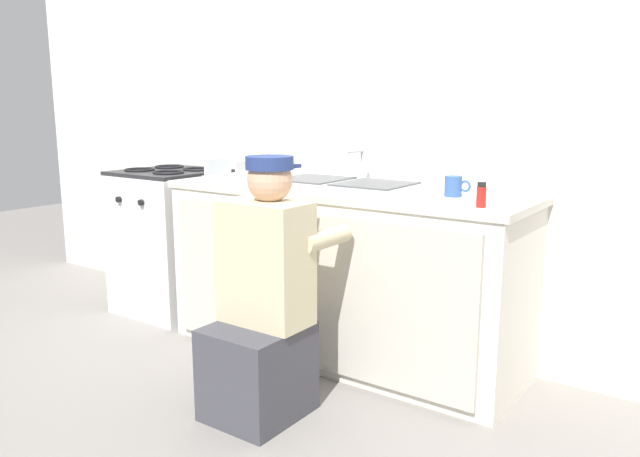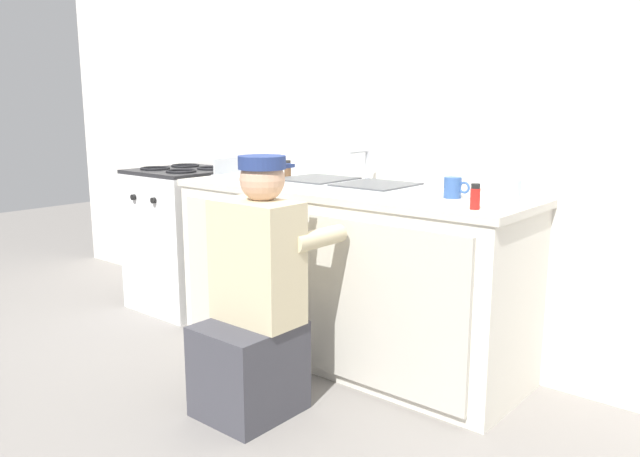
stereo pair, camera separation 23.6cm
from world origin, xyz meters
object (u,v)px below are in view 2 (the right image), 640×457
spice_bottle_pepper (288,170)px  spice_bottle_red (475,197)px  dish_rack_tray (242,174)px  stove_range (186,238)px  sink_double_basin (346,184)px  water_glass (514,191)px  plumber_person (255,308)px  coffee_mug (453,188)px

spice_bottle_pepper → spice_bottle_red: (1.32, -0.31, 0.00)m
dish_rack_tray → spice_bottle_red: bearing=-5.5°
stove_range → spice_bottle_red: spice_bottle_red is taller
sink_double_basin → water_glass: size_ratio=8.00×
stove_range → water_glass: water_glass is taller
spice_bottle_pepper → plumber_person: bearing=-55.2°
sink_double_basin → coffee_mug: 0.59m
water_glass → plumber_person: bearing=-133.2°
spice_bottle_pepper → spice_bottle_red: same height
stove_range → plumber_person: 1.57m
spice_bottle_pepper → spice_bottle_red: bearing=-13.3°
coffee_mug → spice_bottle_red: 0.32m
dish_rack_tray → stove_range: bearing=176.1°
coffee_mug → dish_rack_tray: dish_rack_tray is taller
coffee_mug → sink_double_basin: bearing=-176.2°
plumber_person → spice_bottle_red: 1.03m
stove_range → water_glass: (2.16, 0.09, 0.49)m
spice_bottle_pepper → water_glass: spice_bottle_pepper is taller
spice_bottle_pepper → coffee_mug: (1.10, -0.08, -0.00)m
spice_bottle_pepper → dish_rack_tray: bearing=-141.4°
plumber_person → spice_bottle_pepper: size_ratio=10.52×
dish_rack_tray → water_glass: (1.57, 0.13, 0.03)m
water_glass → dish_rack_tray: bearing=-175.2°
sink_double_basin → water_glass: sink_double_basin is taller
sink_double_basin → dish_rack_tray: bearing=-176.7°
stove_range → coffee_mug: coffee_mug is taller
coffee_mug → water_glass: (0.26, 0.05, 0.00)m
spice_bottle_red → spice_bottle_pepper: bearing=166.7°
sink_double_basin → dish_rack_tray: sink_double_basin is taller
dish_rack_tray → spice_bottle_red: dish_rack_tray is taller
stove_range → spice_bottle_red: bearing=-5.0°
coffee_mug → dish_rack_tray: size_ratio=0.45×
sink_double_basin → plumber_person: size_ratio=0.72×
spice_bottle_pepper → stove_range: bearing=-171.0°
sink_double_basin → stove_range: 1.39m
coffee_mug → spice_bottle_pepper: bearing=175.6°
plumber_person → stove_range: bearing=152.3°
plumber_person → spice_bottle_pepper: plumber_person is taller
sink_double_basin → spice_bottle_red: bearing=-13.1°
plumber_person → spice_bottle_pepper: bearing=124.8°
stove_range → coffee_mug: size_ratio=7.31×
sink_double_basin → stove_range: bearing=-179.9°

